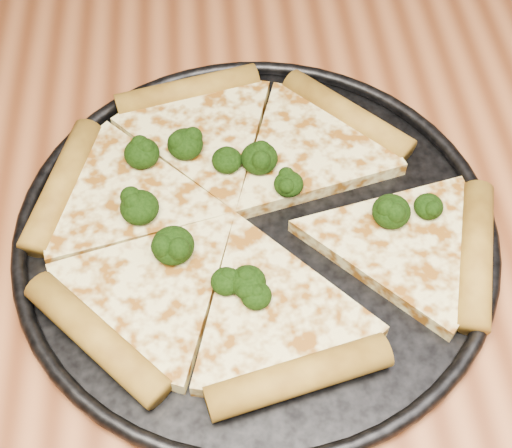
{
  "coord_description": "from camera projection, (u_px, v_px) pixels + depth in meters",
  "views": [
    {
      "loc": [
        -0.07,
        -0.25,
        1.25
      ],
      "look_at": [
        -0.04,
        0.1,
        0.77
      ],
      "focal_mm": 50.68,
      "sensor_mm": 36.0,
      "label": 1
    }
  ],
  "objects": [
    {
      "name": "pizza",
      "position": [
        244.0,
        215.0,
        0.6
      ],
      "size": [
        0.4,
        0.36,
        0.03
      ],
      "rotation": [
        0.0,
        0.0,
        0.24
      ],
      "color": "#E6D88D",
      "rests_on": "pizza_pan"
    },
    {
      "name": "dining_table",
      "position": [
        312.0,
        381.0,
        0.63
      ],
      "size": [
        1.2,
        0.9,
        0.75
      ],
      "color": "#9C5630",
      "rests_on": "ground"
    },
    {
      "name": "pizza_pan",
      "position": [
        256.0,
        230.0,
        0.6
      ],
      "size": [
        0.4,
        0.4,
        0.02
      ],
      "color": "black",
      "rests_on": "dining_table"
    },
    {
      "name": "broccoli_florets",
      "position": [
        234.0,
        205.0,
        0.59
      ],
      "size": [
        0.27,
        0.18,
        0.03
      ],
      "color": "black",
      "rests_on": "pizza"
    }
  ]
}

